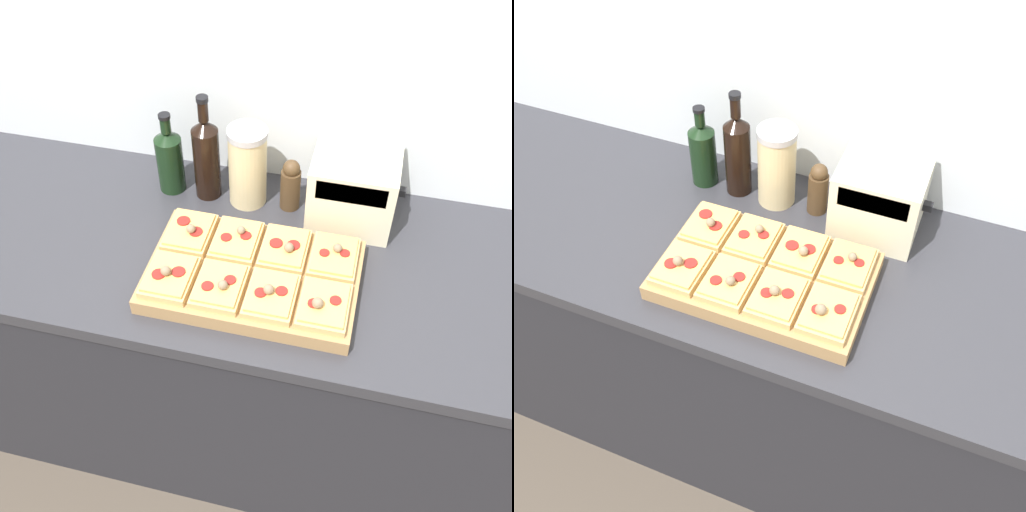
# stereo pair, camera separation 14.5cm
# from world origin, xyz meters

# --- Properties ---
(ground_plane) EXTENTS (12.00, 12.00, 0.00)m
(ground_plane) POSITION_xyz_m (0.00, 0.00, 0.00)
(ground_plane) COLOR #4C4238
(wall_back) EXTENTS (6.00, 0.06, 2.50)m
(wall_back) POSITION_xyz_m (0.00, 0.67, 1.25)
(wall_back) COLOR silver
(wall_back) RESTS_ON ground_plane
(kitchen_counter) EXTENTS (2.63, 0.67, 0.93)m
(kitchen_counter) POSITION_xyz_m (0.00, 0.32, 0.47)
(kitchen_counter) COLOR #232328
(kitchen_counter) RESTS_ON ground_plane
(cutting_board) EXTENTS (0.51, 0.33, 0.04)m
(cutting_board) POSITION_xyz_m (-0.02, 0.22, 0.95)
(cutting_board) COLOR #A37A4C
(cutting_board) RESTS_ON kitchen_counter
(pizza_slice_back_left) EXTENTS (0.11, 0.14, 0.05)m
(pizza_slice_back_left) POSITION_xyz_m (-0.20, 0.30, 0.99)
(pizza_slice_back_left) COLOR tan
(pizza_slice_back_left) RESTS_ON cutting_board
(pizza_slice_back_midleft) EXTENTS (0.11, 0.14, 0.05)m
(pizza_slice_back_midleft) POSITION_xyz_m (-0.08, 0.30, 0.99)
(pizza_slice_back_midleft) COLOR tan
(pizza_slice_back_midleft) RESTS_ON cutting_board
(pizza_slice_back_midright) EXTENTS (0.11, 0.14, 0.05)m
(pizza_slice_back_midright) POSITION_xyz_m (0.04, 0.30, 0.99)
(pizza_slice_back_midright) COLOR tan
(pizza_slice_back_midright) RESTS_ON cutting_board
(pizza_slice_back_right) EXTENTS (0.11, 0.14, 0.05)m
(pizza_slice_back_right) POSITION_xyz_m (0.17, 0.30, 0.99)
(pizza_slice_back_right) COLOR tan
(pizza_slice_back_right) RESTS_ON cutting_board
(pizza_slice_front_left) EXTENTS (0.11, 0.14, 0.05)m
(pizza_slice_front_left) POSITION_xyz_m (-0.20, 0.14, 0.99)
(pizza_slice_front_left) COLOR tan
(pizza_slice_front_left) RESTS_ON cutting_board
(pizza_slice_front_midleft) EXTENTS (0.11, 0.14, 0.05)m
(pizza_slice_front_midleft) POSITION_xyz_m (-0.08, 0.14, 0.99)
(pizza_slice_front_midleft) COLOR tan
(pizza_slice_front_midleft) RESTS_ON cutting_board
(pizza_slice_front_midright) EXTENTS (0.11, 0.14, 0.05)m
(pizza_slice_front_midright) POSITION_xyz_m (0.04, 0.14, 0.99)
(pizza_slice_front_midright) COLOR tan
(pizza_slice_front_midright) RESTS_ON cutting_board
(pizza_slice_front_right) EXTENTS (0.11, 0.14, 0.05)m
(pizza_slice_front_right) POSITION_xyz_m (0.17, 0.14, 0.99)
(pizza_slice_front_right) COLOR tan
(pizza_slice_front_right) RESTS_ON cutting_board
(olive_oil_bottle) EXTENTS (0.07, 0.07, 0.25)m
(olive_oil_bottle) POSITION_xyz_m (-0.33, 0.52, 1.03)
(olive_oil_bottle) COLOR black
(olive_oil_bottle) RESTS_ON kitchen_counter
(wine_bottle) EXTENTS (0.07, 0.07, 0.31)m
(wine_bottle) POSITION_xyz_m (-0.22, 0.52, 1.06)
(wine_bottle) COLOR black
(wine_bottle) RESTS_ON kitchen_counter
(grain_jar_tall) EXTENTS (0.11, 0.11, 0.23)m
(grain_jar_tall) POSITION_xyz_m (-0.11, 0.52, 1.05)
(grain_jar_tall) COLOR beige
(grain_jar_tall) RESTS_ON kitchen_counter
(pepper_mill) EXTENTS (0.05, 0.05, 0.16)m
(pepper_mill) POSITION_xyz_m (0.01, 0.52, 1.01)
(pepper_mill) COLOR #47331E
(pepper_mill) RESTS_ON kitchen_counter
(toaster_oven) EXTENTS (0.24, 0.20, 0.20)m
(toaster_oven) POSITION_xyz_m (0.18, 0.52, 1.03)
(toaster_oven) COLOR beige
(toaster_oven) RESTS_ON kitchen_counter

